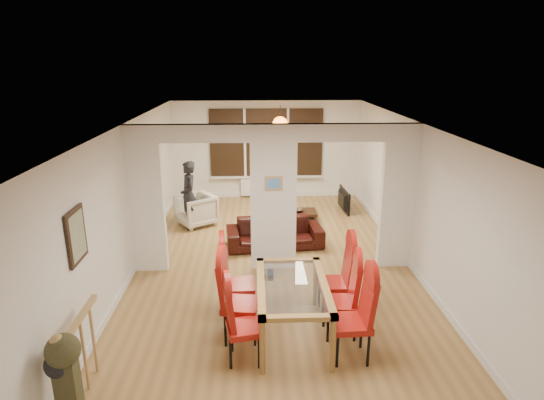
{
  "coord_description": "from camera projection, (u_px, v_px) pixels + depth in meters",
  "views": [
    {
      "loc": [
        -0.32,
        -7.56,
        3.62
      ],
      "look_at": [
        -0.0,
        0.6,
        1.09
      ],
      "focal_mm": 30.0,
      "sensor_mm": 36.0,
      "label": 1
    }
  ],
  "objects": [
    {
      "name": "floor",
      "position": [
        273.0,
        267.0,
        8.3
      ],
      "size": [
        5.0,
        9.0,
        0.01
      ],
      "primitive_type": "cube",
      "color": "olive",
      "rests_on": "ground"
    },
    {
      "name": "room_walls",
      "position": [
        273.0,
        199.0,
        7.92
      ],
      "size": [
        5.0,
        9.0,
        2.6
      ],
      "primitive_type": null,
      "color": "silver",
      "rests_on": "floor"
    },
    {
      "name": "divider_wall",
      "position": [
        273.0,
        199.0,
        7.92
      ],
      "size": [
        5.0,
        0.18,
        2.6
      ],
      "primitive_type": "cube",
      "color": "white",
      "rests_on": "floor"
    },
    {
      "name": "bay_window_blinds",
      "position": [
        266.0,
        143.0,
        12.09
      ],
      "size": [
        3.0,
        0.08,
        1.8
      ],
      "primitive_type": "cube",
      "color": "black",
      "rests_on": "room_walls"
    },
    {
      "name": "radiator",
      "position": [
        267.0,
        187.0,
        12.41
      ],
      "size": [
        1.4,
        0.08,
        0.5
      ],
      "primitive_type": "cube",
      "color": "white",
      "rests_on": "floor"
    },
    {
      "name": "pendant_light",
      "position": [
        280.0,
        124.0,
        10.83
      ],
      "size": [
        0.36,
        0.36,
        0.36
      ],
      "primitive_type": "sphere",
      "color": "orange",
      "rests_on": "room_walls"
    },
    {
      "name": "stair_newel",
      "position": [
        82.0,
        351.0,
        5.0
      ],
      "size": [
        0.4,
        1.2,
        1.1
      ],
      "primitive_type": null,
      "color": "#A8834D",
      "rests_on": "floor"
    },
    {
      "name": "wall_poster",
      "position": [
        76.0,
        236.0,
        5.44
      ],
      "size": [
        0.04,
        0.52,
        0.67
      ],
      "primitive_type": "cube",
      "color": "gray",
      "rests_on": "room_walls"
    },
    {
      "name": "pillar_photo",
      "position": [
        274.0,
        184.0,
        7.73
      ],
      "size": [
        0.3,
        0.03,
        0.25
      ],
      "primitive_type": "cube",
      "color": "#4C8CD8",
      "rests_on": "divider_wall"
    },
    {
      "name": "dining_table",
      "position": [
        292.0,
        310.0,
        6.13
      ],
      "size": [
        0.94,
        1.67,
        0.78
      ],
      "primitive_type": null,
      "color": "olive",
      "rests_on": "floor"
    },
    {
      "name": "dining_chair_la",
      "position": [
        245.0,
        322.0,
        5.58
      ],
      "size": [
        0.5,
        0.5,
        1.06
      ],
      "primitive_type": null,
      "rotation": [
        0.0,
        0.0,
        0.19
      ],
      "color": "#9B150F",
      "rests_on": "floor"
    },
    {
      "name": "dining_chair_lb",
      "position": [
        240.0,
        299.0,
        6.02
      ],
      "size": [
        0.53,
        0.53,
        1.17
      ],
      "primitive_type": null,
      "rotation": [
        0.0,
        0.0,
        -0.14
      ],
      "color": "#9B150F",
      "rests_on": "floor"
    },
    {
      "name": "dining_chair_lc",
      "position": [
        238.0,
        280.0,
        6.55
      ],
      "size": [
        0.48,
        0.48,
        1.16
      ],
      "primitive_type": null,
      "rotation": [
        0.0,
        0.0,
        0.04
      ],
      "color": "#9B150F",
      "rests_on": "floor"
    },
    {
      "name": "dining_chair_ra",
      "position": [
        351.0,
        317.0,
        5.61
      ],
      "size": [
        0.48,
        0.48,
        1.15
      ],
      "primitive_type": null,
      "rotation": [
        0.0,
        0.0,
        0.05
      ],
      "color": "#9B150F",
      "rests_on": "floor"
    },
    {
      "name": "dining_chair_rb",
      "position": [
        340.0,
        298.0,
        6.11
      ],
      "size": [
        0.47,
        0.47,
        1.11
      ],
      "primitive_type": null,
      "rotation": [
        0.0,
        0.0,
        -0.07
      ],
      "color": "#9B150F",
      "rests_on": "floor"
    },
    {
      "name": "dining_chair_rc",
      "position": [
        335.0,
        278.0,
        6.61
      ],
      "size": [
        0.47,
        0.47,
        1.15
      ],
      "primitive_type": null,
      "rotation": [
        0.0,
        0.0,
        0.02
      ],
      "color": "#9B150F",
      "rests_on": "floor"
    },
    {
      "name": "sofa",
      "position": [
        275.0,
        233.0,
        9.13
      ],
      "size": [
        1.99,
        0.95,
        0.56
      ],
      "primitive_type": "imported",
      "rotation": [
        0.0,
        0.0,
        0.1
      ],
      "color": "black",
      "rests_on": "floor"
    },
    {
      "name": "armchair",
      "position": [
        196.0,
        210.0,
        10.31
      ],
      "size": [
        1.07,
        1.08,
        0.71
      ],
      "primitive_type": "imported",
      "rotation": [
        0.0,
        0.0,
        -0.97
      ],
      "color": "beige",
      "rests_on": "floor"
    },
    {
      "name": "person",
      "position": [
        189.0,
        196.0,
        9.96
      ],
      "size": [
        0.65,
        0.54,
        1.53
      ],
      "primitive_type": "imported",
      "rotation": [
        0.0,
        0.0,
        -1.21
      ],
      "color": "black",
      "rests_on": "floor"
    },
    {
      "name": "television",
      "position": [
        341.0,
        200.0,
        11.31
      ],
      "size": [
        0.96,
        0.18,
        0.55
      ],
      "primitive_type": "imported",
      "rotation": [
        0.0,
        0.0,
        1.62
      ],
      "color": "black",
      "rests_on": "floor"
    },
    {
      "name": "coffee_table",
      "position": [
        293.0,
        216.0,
        10.61
      ],
      "size": [
        1.11,
        0.61,
        0.25
      ],
      "primitive_type": null,
      "rotation": [
        0.0,
        0.0,
        0.07
      ],
      "color": "black",
      "rests_on": "floor"
    },
    {
      "name": "bottle",
      "position": [
        286.0,
        207.0,
        10.47
      ],
      "size": [
        0.06,
        0.06,
        0.26
      ],
      "primitive_type": "cylinder",
      "color": "#143F19",
      "rests_on": "coffee_table"
    },
    {
      "name": "bowl",
      "position": [
        298.0,
        210.0,
        10.52
      ],
      "size": [
        0.24,
        0.24,
        0.06
      ],
      "primitive_type": "imported",
      "color": "black",
      "rests_on": "coffee_table"
    },
    {
      "name": "shoes",
      "position": [
        266.0,
        275.0,
        7.85
      ],
      "size": [
        0.23,
        0.25,
        0.1
      ],
      "primitive_type": null,
      "color": "black",
      "rests_on": "floor"
    }
  ]
}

